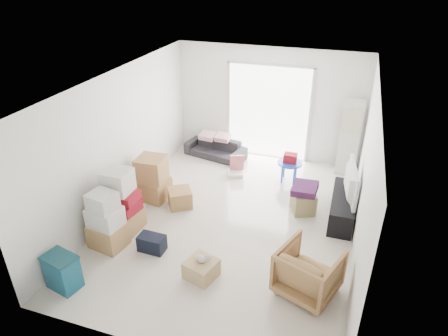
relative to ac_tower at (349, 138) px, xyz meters
name	(u,v)px	position (x,y,z in m)	size (l,w,h in m)	color
room_shell	(231,158)	(-1.95, -2.65, 0.48)	(4.98, 6.48, 3.18)	beige
sliding_door	(268,109)	(-1.95, 0.33, 0.37)	(2.10, 0.04, 2.33)	white
ac_tower	(349,138)	(0.00, 0.00, 0.00)	(0.45, 0.30, 1.75)	silver
tv_console	(342,207)	(0.05, -1.88, -0.64)	(0.43, 1.44, 0.48)	black
television	(345,193)	(0.05, -1.88, -0.32)	(1.11, 0.64, 0.15)	black
sofa	(215,146)	(-3.14, -0.15, -0.58)	(1.53, 0.45, 0.60)	#2A292F
pillow_left	(207,131)	(-3.35, -0.13, -0.22)	(0.36, 0.29, 0.11)	#C8929A
pillow_right	(223,133)	(-2.96, -0.11, -0.22)	(0.31, 0.25, 0.11)	#C8929A
armchair	(309,269)	(-0.32, -4.03, -0.45)	(0.82, 0.77, 0.85)	#A8834B
storage_bins	(62,272)	(-3.85, -5.09, -0.58)	(0.57, 0.45, 0.58)	navy
box_stack_a	(106,223)	(-3.75, -4.02, -0.40)	(0.65, 0.57, 1.06)	#AA7B4D
box_stack_b	(121,205)	(-3.75, -3.53, -0.34)	(0.73, 0.65, 1.23)	#AA7B4D
box_stack_c	(152,179)	(-3.72, -2.38, -0.42)	(0.70, 0.61, 0.94)	#AA7B4D
loose_box	(180,198)	(-3.08, -2.48, -0.69)	(0.44, 0.44, 0.37)	#AA7B4D
duffel_bag	(152,243)	(-2.98, -3.90, -0.73)	(0.45, 0.27, 0.29)	black
ottoman	(303,203)	(-0.69, -1.92, -0.66)	(0.42, 0.42, 0.42)	#978D58
blanket	(305,190)	(-0.69, -1.92, -0.38)	(0.46, 0.46, 0.14)	#461D48
kids_table	(290,162)	(-1.17, -0.78, -0.39)	(0.55, 0.55, 0.67)	blue
toy_walker	(236,170)	(-2.38, -0.89, -0.75)	(0.43, 0.41, 0.46)	silver
wood_crate	(201,269)	(-1.94, -4.23, -0.73)	(0.45, 0.45, 0.30)	tan
plush_bunny	(203,259)	(-1.91, -4.22, -0.52)	(0.26, 0.15, 0.13)	#B2ADA8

